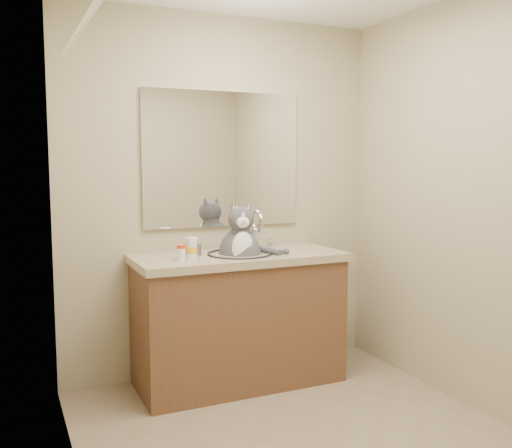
{
  "coord_description": "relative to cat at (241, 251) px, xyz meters",
  "views": [
    {
      "loc": [
        -1.38,
        -2.36,
        1.43
      ],
      "look_at": [
        -0.02,
        0.65,
        1.07
      ],
      "focal_mm": 40.0,
      "sensor_mm": 36.0,
      "label": 1
    }
  ],
  "objects": [
    {
      "name": "room",
      "position": [
        -0.02,
        -0.97,
        0.33
      ],
      "size": [
        2.22,
        2.52,
        2.42
      ],
      "color": "gray",
      "rests_on": "ground"
    },
    {
      "name": "cat",
      "position": [
        0.0,
        0.0,
        0.0
      ],
      "size": [
        0.38,
        0.37,
        0.54
      ],
      "rotation": [
        0.0,
        0.0,
        -0.21
      ],
      "color": "#4E4E53",
      "rests_on": "vanity"
    },
    {
      "name": "pill_bottle_orange",
      "position": [
        -0.34,
        -0.03,
        0.04
      ],
      "size": [
        0.07,
        0.07,
        0.12
      ],
      "rotation": [
        0.0,
        0.0,
        -0.01
      ],
      "color": "white",
      "rests_on": "vanity"
    },
    {
      "name": "shower_curtain",
      "position": [
        -1.07,
        -0.87,
        0.16
      ],
      "size": [
        0.02,
        1.3,
        1.93
      ],
      "color": "#BFAE90",
      "rests_on": "ground"
    },
    {
      "name": "mirror",
      "position": [
        -0.02,
        0.27,
        0.58
      ],
      "size": [
        1.1,
        0.02,
        0.9
      ],
      "primitive_type": "cube",
      "color": "white",
      "rests_on": "room"
    },
    {
      "name": "pill_bottle_redcap",
      "position": [
        -0.42,
        -0.07,
        0.03
      ],
      "size": [
        0.06,
        0.06,
        0.09
      ],
      "rotation": [
        0.0,
        0.0,
        0.06
      ],
      "color": "white",
      "rests_on": "vanity"
    },
    {
      "name": "grey_canister",
      "position": [
        -0.28,
        0.04,
        0.02
      ],
      "size": [
        0.05,
        0.05,
        0.08
      ],
      "rotation": [
        0.0,
        0.0,
        -0.14
      ],
      "color": "slate",
      "rests_on": "vanity"
    },
    {
      "name": "vanity",
      "position": [
        -0.01,
        -0.0,
        -0.42
      ],
      "size": [
        1.34,
        0.59,
        1.12
      ],
      "color": "brown",
      "rests_on": "ground"
    }
  ]
}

